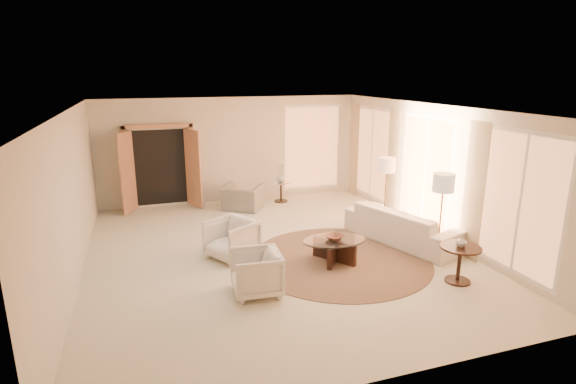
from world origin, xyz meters
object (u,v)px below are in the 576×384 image
object	(u,v)px
armchair_right	(256,271)
side_table	(281,190)
end_table	(460,258)
floor_lamp_near	(387,168)
accent_chair	(242,194)
coffee_table	(334,247)
floor_lamp_far	(443,187)
side_vase	(281,178)
armchair_left	(232,237)
end_vase	(461,242)
bowl	(335,237)
sofa	(403,225)

from	to	relation	value
armchair_right	side_table	world-z (taller)	armchair_right
end_table	floor_lamp_near	xyz separation A→B (m)	(0.33, 3.02, 0.90)
accent_chair	coffee_table	distance (m)	3.87
floor_lamp_far	side_vase	distance (m)	4.93
armchair_left	side_table	distance (m)	3.93
accent_chair	coffee_table	xyz separation A→B (m)	(0.90, -3.76, -0.14)
side_table	floor_lamp_near	world-z (taller)	floor_lamp_near
end_vase	floor_lamp_far	bearing A→B (deg)	71.93
bowl	end_table	bearing A→B (deg)	-41.14
coffee_table	floor_lamp_far	world-z (taller)	floor_lamp_far
bowl	side_vase	distance (m)	4.15
accent_chair	floor_lamp_far	size ratio (longest dim) A/B	0.59
side_vase	bowl	bearing A→B (deg)	-93.59
floor_lamp_near	end_vase	distance (m)	3.10
sofa	floor_lamp_far	xyz separation A→B (m)	(0.19, -0.92, 1.03)
bowl	floor_lamp_near	bearing A→B (deg)	38.86
accent_chair	bowl	world-z (taller)	accent_chair
coffee_table	floor_lamp_far	bearing A→B (deg)	-12.18
side_table	side_vase	bearing A→B (deg)	0.00
armchair_left	accent_chair	distance (m)	3.11
accent_chair	end_vase	distance (m)	5.79
end_table	end_vase	distance (m)	0.29
sofa	side_table	size ratio (longest dim) A/B	4.47
side_table	bowl	distance (m)	4.15
sofa	bowl	world-z (taller)	sofa
floor_lamp_far	side_vase	bearing A→B (deg)	110.52
accent_chair	bowl	distance (m)	3.87
side_vase	armchair_right	bearing A→B (deg)	-111.71
armchair_left	end_vase	xyz separation A→B (m)	(3.41, -2.21, 0.31)
armchair_left	accent_chair	xyz separation A→B (m)	(0.87, 2.99, 0.01)
sofa	floor_lamp_far	bearing A→B (deg)	172.64
sofa	armchair_right	bearing A→B (deg)	90.70
bowl	armchair_right	bearing A→B (deg)	-155.86
coffee_table	end_vase	distance (m)	2.22
armchair_left	coffee_table	xyz separation A→B (m)	(1.77, -0.78, -0.14)
accent_chair	end_vase	world-z (taller)	accent_chair
side_vase	accent_chair	bearing A→B (deg)	-161.91
coffee_table	floor_lamp_far	size ratio (longest dim) A/B	0.73
accent_chair	armchair_right	bearing A→B (deg)	113.35
side_table	bowl	bearing A→B (deg)	-93.59
armchair_right	coffee_table	distance (m)	1.86
accent_chair	end_table	size ratio (longest dim) A/B	1.44
side_table	end_vase	size ratio (longest dim) A/B	3.07
armchair_left	bowl	xyz separation A→B (m)	(1.77, -0.78, 0.07)
coffee_table	armchair_left	bearing A→B (deg)	156.41
armchair_right	coffee_table	bearing A→B (deg)	118.32
end_table	side_table	distance (m)	5.74
coffee_table	end_table	size ratio (longest dim) A/B	1.79
bowl	accent_chair	bearing A→B (deg)	103.52
armchair_left	bowl	size ratio (longest dim) A/B	2.53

